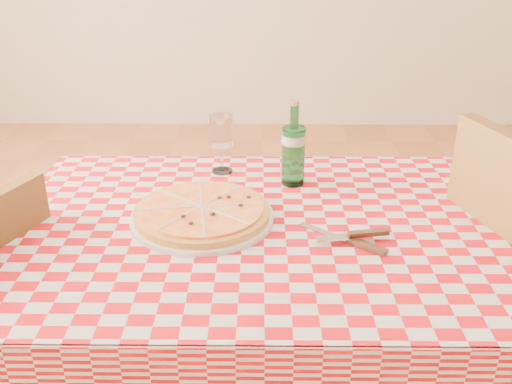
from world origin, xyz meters
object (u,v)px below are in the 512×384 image
(pizza_plate, at_px, (202,211))
(wine_glass, at_px, (222,144))
(dining_table, at_px, (264,258))
(water_bottle, at_px, (294,143))

(pizza_plate, height_order, wine_glass, wine_glass)
(wine_glass, bearing_deg, pizza_plate, -95.93)
(dining_table, distance_m, wine_glass, 0.40)
(pizza_plate, distance_m, wine_glass, 0.31)
(water_bottle, relative_size, wine_glass, 1.39)
(pizza_plate, xyz_separation_m, wine_glass, (0.03, 0.30, 0.06))
(water_bottle, distance_m, wine_glass, 0.22)
(water_bottle, xyz_separation_m, wine_glass, (-0.21, 0.08, -0.03))
(dining_table, distance_m, pizza_plate, 0.20)
(dining_table, height_order, pizza_plate, pizza_plate)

